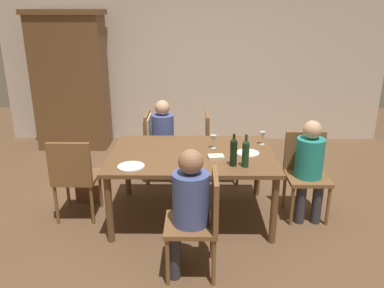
# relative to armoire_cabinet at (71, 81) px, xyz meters

# --- Properties ---
(ground_plane) EXTENTS (10.00, 10.00, 0.00)m
(ground_plane) POSITION_rel_armoire_cabinet_xyz_m (1.97, -2.34, -1.10)
(ground_plane) COLOR brown
(rear_room_partition) EXTENTS (6.40, 0.12, 2.70)m
(rear_room_partition) POSITION_rel_armoire_cabinet_xyz_m (1.97, 0.45, 0.25)
(rear_room_partition) COLOR beige
(rear_room_partition) RESTS_ON ground_plane
(armoire_cabinet) EXTENTS (1.18, 0.62, 2.18)m
(armoire_cabinet) POSITION_rel_armoire_cabinet_xyz_m (0.00, 0.00, 0.00)
(armoire_cabinet) COLOR brown
(armoire_cabinet) RESTS_ON ground_plane
(dining_table) EXTENTS (1.73, 1.18, 0.74)m
(dining_table) POSITION_rel_armoire_cabinet_xyz_m (1.97, -2.34, -0.43)
(dining_table) COLOR brown
(dining_table) RESTS_ON ground_plane
(chair_far_left) EXTENTS (0.46, 0.44, 0.92)m
(chair_far_left) POSITION_rel_armoire_cabinet_xyz_m (1.45, -1.37, -0.50)
(chair_far_left) COLOR brown
(chair_far_left) RESTS_ON ground_plane
(chair_near) EXTENTS (0.44, 0.44, 0.92)m
(chair_near) POSITION_rel_armoire_cabinet_xyz_m (2.05, -3.31, -0.56)
(chair_near) COLOR brown
(chair_near) RESTS_ON ground_plane
(chair_right_end) EXTENTS (0.44, 0.44, 0.92)m
(chair_right_end) POSITION_rel_armoire_cabinet_xyz_m (3.21, -2.25, -0.56)
(chair_right_end) COLOR brown
(chair_right_end) RESTS_ON ground_plane
(chair_far_right) EXTENTS (0.44, 0.44, 0.92)m
(chair_far_right) POSITION_rel_armoire_cabinet_xyz_m (2.27, -1.37, -0.56)
(chair_far_right) COLOR brown
(chair_far_right) RESTS_ON ground_plane
(chair_left_end) EXTENTS (0.44, 0.44, 0.92)m
(chair_left_end) POSITION_rel_armoire_cabinet_xyz_m (0.72, -2.43, -0.56)
(chair_left_end) COLOR brown
(chair_left_end) RESTS_ON ground_plane
(person_woman_host) EXTENTS (0.33, 0.29, 1.09)m
(person_woman_host) POSITION_rel_armoire_cabinet_xyz_m (1.60, -1.37, -0.46)
(person_woman_host) COLOR #33333D
(person_woman_host) RESTS_ON ground_plane
(person_man_bearded) EXTENTS (0.35, 0.31, 1.13)m
(person_man_bearded) POSITION_rel_armoire_cabinet_xyz_m (1.94, -3.31, -0.44)
(person_man_bearded) COLOR #33333D
(person_man_bearded) RESTS_ON ground_plane
(person_man_guest) EXTENTS (0.29, 0.34, 1.10)m
(person_man_guest) POSITION_rel_armoire_cabinet_xyz_m (3.21, -2.37, -0.46)
(person_man_guest) COLOR #33333D
(person_man_guest) RESTS_ON ground_plane
(wine_bottle_tall_green) EXTENTS (0.07, 0.07, 0.32)m
(wine_bottle_tall_green) POSITION_rel_armoire_cabinet_xyz_m (2.37, -2.69, -0.21)
(wine_bottle_tall_green) COLOR black
(wine_bottle_tall_green) RESTS_ON dining_table
(wine_bottle_dark_red) EXTENTS (0.07, 0.07, 0.32)m
(wine_bottle_dark_red) POSITION_rel_armoire_cabinet_xyz_m (2.48, -2.71, -0.21)
(wine_bottle_dark_red) COLOR #19381E
(wine_bottle_dark_red) RESTS_ON dining_table
(wine_glass_near_left) EXTENTS (0.07, 0.07, 0.15)m
(wine_glass_near_left) POSITION_rel_armoire_cabinet_xyz_m (2.75, -2.06, -0.25)
(wine_glass_near_left) COLOR silver
(wine_glass_near_left) RESTS_ON dining_table
(wine_glass_centre) EXTENTS (0.07, 0.07, 0.15)m
(wine_glass_centre) POSITION_rel_armoire_cabinet_xyz_m (2.20, -2.19, -0.25)
(wine_glass_centre) COLOR silver
(wine_glass_centre) RESTS_ON dining_table
(dinner_plate_host) EXTENTS (0.24, 0.24, 0.01)m
(dinner_plate_host) POSITION_rel_armoire_cabinet_xyz_m (2.55, -2.36, -0.35)
(dinner_plate_host) COLOR white
(dinner_plate_host) RESTS_ON dining_table
(dinner_plate_guest_left) EXTENTS (0.26, 0.26, 0.01)m
(dinner_plate_guest_left) POSITION_rel_armoire_cabinet_xyz_m (1.38, -2.74, -0.35)
(dinner_plate_guest_left) COLOR white
(dinner_plate_guest_left) RESTS_ON dining_table
(folded_napkin) EXTENTS (0.17, 0.14, 0.03)m
(folded_napkin) POSITION_rel_armoire_cabinet_xyz_m (2.21, -2.49, -0.34)
(folded_napkin) COLOR beige
(folded_napkin) RESTS_ON dining_table
(handbag) EXTENTS (0.28, 0.13, 0.22)m
(handbag) POSITION_rel_armoire_cabinet_xyz_m (0.72, -1.99, -0.99)
(handbag) COLOR brown
(handbag) RESTS_ON ground_plane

